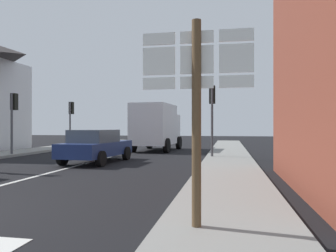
# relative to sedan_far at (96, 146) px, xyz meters

# --- Properties ---
(ground_plane) EXTENTS (80.00, 80.00, 0.00)m
(ground_plane) POSITION_rel_sedan_far_xyz_m (-0.29, 0.60, -0.76)
(ground_plane) COLOR black
(sidewalk_right) EXTENTS (2.22, 44.00, 0.14)m
(sidewalk_right) POSITION_rel_sedan_far_xyz_m (5.84, -1.40, -0.69)
(sidewalk_right) COLOR gray
(sidewalk_right) RESTS_ON ground
(lane_centre_stripe) EXTENTS (0.16, 12.00, 0.01)m
(lane_centre_stripe) POSITION_rel_sedan_far_xyz_m (-0.29, -3.40, -0.75)
(lane_centre_stripe) COLOR silver
(lane_centre_stripe) RESTS_ON ground
(sedan_far) EXTENTS (2.19, 4.31, 1.47)m
(sedan_far) POSITION_rel_sedan_far_xyz_m (0.00, 0.00, 0.00)
(sedan_far) COLOR navy
(sedan_far) RESTS_ON ground
(delivery_truck) EXTENTS (2.76, 5.13, 3.05)m
(delivery_truck) POSITION_rel_sedan_far_xyz_m (1.12, 7.24, 0.89)
(delivery_truck) COLOR silver
(delivery_truck) RESTS_ON ground
(route_sign_post) EXTENTS (1.66, 0.14, 3.20)m
(route_sign_post) POSITION_rel_sedan_far_xyz_m (5.35, -8.67, 1.24)
(route_sign_post) COLOR brown
(route_sign_post) RESTS_ON ground
(traffic_light_near_left) EXTENTS (0.30, 0.49, 3.41)m
(traffic_light_near_left) POSITION_rel_sedan_far_xyz_m (-5.61, 1.95, 1.76)
(traffic_light_near_left) COLOR #47474C
(traffic_light_near_left) RESTS_ON ground
(traffic_light_near_right) EXTENTS (0.30, 0.49, 3.66)m
(traffic_light_near_right) POSITION_rel_sedan_far_xyz_m (5.03, 2.67, 1.95)
(traffic_light_near_right) COLOR #47474C
(traffic_light_near_right) RESTS_ON ground
(traffic_light_far_left) EXTENTS (0.30, 0.49, 3.43)m
(traffic_light_far_left) POSITION_rel_sedan_far_xyz_m (-5.61, 8.36, 1.78)
(traffic_light_far_left) COLOR #47474C
(traffic_light_far_left) RESTS_ON ground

